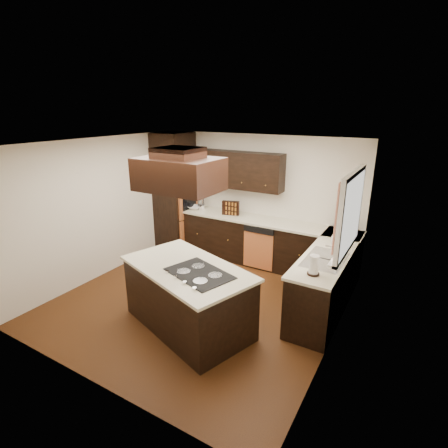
{
  "coord_description": "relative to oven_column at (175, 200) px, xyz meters",
  "views": [
    {
      "loc": [
        2.86,
        -4.12,
        2.98
      ],
      "look_at": [
        0.1,
        0.6,
        1.15
      ],
      "focal_mm": 28.0,
      "sensor_mm": 36.0,
      "label": 1
    }
  ],
  "objects": [
    {
      "name": "blender_base",
      "position": [
        0.62,
        0.09,
        -0.09
      ],
      "size": [
        0.15,
        0.15,
        0.1
      ],
      "primitive_type": "cylinder",
      "color": "silver",
      "rests_on": "countertop_back"
    },
    {
      "name": "dishwasher_front",
      "position": [
        2.1,
        -0.2,
        -0.66
      ],
      "size": [
        0.6,
        0.05,
        0.72
      ],
      "primitive_type": "cube",
      "color": "orange",
      "rests_on": "floor"
    },
    {
      "name": "cooktop",
      "position": [
        2.28,
        -2.44,
        -0.13
      ],
      "size": [
        0.99,
        0.81,
        0.01
      ],
      "primitive_type": "cube",
      "rotation": [
        0.0,
        0.0,
        -0.32
      ],
      "color": "black",
      "rests_on": "island_top"
    },
    {
      "name": "base_cabinets_right",
      "position": [
        3.58,
        -0.8,
        -0.62
      ],
      "size": [
        0.6,
        2.4,
        0.88
      ],
      "primitive_type": "cube",
      "color": "black",
      "rests_on": "floor"
    },
    {
      "name": "wall_right",
      "position": [
        3.88,
        -1.71,
        0.19
      ],
      "size": [
        0.02,
        4.2,
        2.5
      ],
      "primitive_type": "cube",
      "color": "beige",
      "rests_on": "ground"
    },
    {
      "name": "countertop_back",
      "position": [
        1.81,
        0.08,
        -0.16
      ],
      "size": [
        2.93,
        0.63,
        0.04
      ],
      "primitive_type": "cube",
      "color": "beige",
      "rests_on": "base_cabinets_back"
    },
    {
      "name": "blender_pitcher",
      "position": [
        0.62,
        0.09,
        0.09
      ],
      "size": [
        0.13,
        0.13,
        0.26
      ],
      "primitive_type": "cone",
      "color": "silver",
      "rests_on": "blender_base"
    },
    {
      "name": "soap_bottle",
      "position": [
        3.55,
        -0.49,
        -0.03
      ],
      "size": [
        0.11,
        0.11,
        0.22
      ],
      "primitive_type": "imported",
      "rotation": [
        0.0,
        0.0,
        0.09
      ],
      "color": "silver",
      "rests_on": "countertop_right"
    },
    {
      "name": "upper_cabinets",
      "position": [
        1.34,
        0.23,
        0.75
      ],
      "size": [
        2.0,
        0.34,
        0.72
      ],
      "primitive_type": "cube",
      "color": "black",
      "rests_on": "wall_back"
    },
    {
      "name": "curtain_left",
      "position": [
        3.79,
        -1.57,
        0.64
      ],
      "size": [
        0.02,
        0.34,
        0.9
      ],
      "primitive_type": "cube",
      "color": "beige",
      "rests_on": "wall_right"
    },
    {
      "name": "wall_oven_face",
      "position": [
        0.35,
        0.0,
        0.06
      ],
      "size": [
        0.05,
        0.62,
        0.78
      ],
      "primitive_type": "cube",
      "color": "orange",
      "rests_on": "oven_column"
    },
    {
      "name": "hood_duct",
      "position": [
        1.88,
        -2.25,
        1.38
      ],
      "size": [
        0.55,
        0.5,
        0.13
      ],
      "primitive_type": "cube",
      "color": "black",
      "rests_on": "ceiling"
    },
    {
      "name": "countertop_right",
      "position": [
        3.56,
        -0.8,
        -0.16
      ],
      "size": [
        0.63,
        2.4,
        0.04
      ],
      "primitive_type": "cube",
      "color": "beige",
      "rests_on": "base_cabinets_right"
    },
    {
      "name": "spice_rack",
      "position": [
        1.35,
        0.06,
        0.0
      ],
      "size": [
        0.35,
        0.18,
        0.28
      ],
      "primitive_type": "cube",
      "rotation": [
        0.0,
        0.0,
        0.29
      ],
      "color": "black",
      "rests_on": "countertop_back"
    },
    {
      "name": "sink_rim",
      "position": [
        3.58,
        -1.16,
        -0.14
      ],
      "size": [
        0.52,
        0.84,
        0.01
      ],
      "primitive_type": "cube",
      "color": "silver",
      "rests_on": "countertop_right"
    },
    {
      "name": "island",
      "position": [
        2.02,
        -2.36,
        -0.62
      ],
      "size": [
        2.03,
        1.51,
        0.88
      ],
      "primitive_type": "cube",
      "rotation": [
        0.0,
        0.0,
        -0.32
      ],
      "color": "black",
      "rests_on": "floor"
    },
    {
      "name": "paper_towel",
      "position": [
        3.57,
        -1.72,
        -0.01
      ],
      "size": [
        0.14,
        0.14,
        0.27
      ],
      "primitive_type": "cylinder",
      "rotation": [
        0.0,
        0.0,
        -0.18
      ],
      "color": "silver",
      "rests_on": "countertop_right"
    },
    {
      "name": "floor",
      "position": [
        1.78,
        -1.71,
        -1.07
      ],
      "size": [
        4.2,
        4.2,
        0.02
      ],
      "primitive_type": "cube",
      "color": "#5B3013",
      "rests_on": "ground"
    },
    {
      "name": "ceiling",
      "position": [
        1.78,
        -1.71,
        1.45
      ],
      "size": [
        4.2,
        4.2,
        0.02
      ],
      "primitive_type": "cube",
      "color": "white",
      "rests_on": "ground"
    },
    {
      "name": "island_top",
      "position": [
        2.02,
        -2.36,
        -0.16
      ],
      "size": [
        2.12,
        1.6,
        0.04
      ],
      "primitive_type": "cube",
      "rotation": [
        0.0,
        0.0,
        -0.32
      ],
      "color": "beige",
      "rests_on": "island"
    },
    {
      "name": "wall_front",
      "position": [
        1.78,
        -3.81,
        0.19
      ],
      "size": [
        4.2,
        0.02,
        2.5
      ],
      "primitive_type": "cube",
      "color": "beige",
      "rests_on": "ground"
    },
    {
      "name": "wall_back",
      "position": [
        1.78,
        0.4,
        0.19
      ],
      "size": [
        4.2,
        0.02,
        2.5
      ],
      "primitive_type": "cube",
      "color": "beige",
      "rests_on": "ground"
    },
    {
      "name": "oven_column",
      "position": [
        0.0,
        0.0,
        0.0
      ],
      "size": [
        0.65,
        0.75,
        2.12
      ],
      "primitive_type": "cube",
      "color": "black",
      "rests_on": "floor"
    },
    {
      "name": "wall_left",
      "position": [
        -0.33,
        -1.71,
        0.19
      ],
      "size": [
        0.02,
        4.2,
        2.5
      ],
      "primitive_type": "cube",
      "color": "beige",
      "rests_on": "ground"
    },
    {
      "name": "range_hood",
      "position": [
        1.88,
        -2.25,
        1.1
      ],
      "size": [
        1.05,
        0.72,
        0.42
      ],
      "primitive_type": "cube",
      "color": "black",
      "rests_on": "ceiling"
    },
    {
      "name": "window_frame",
      "position": [
        3.85,
        -1.16,
        0.59
      ],
      "size": [
        0.06,
        1.32,
        1.12
      ],
      "primitive_type": "cube",
      "color": "silver",
      "rests_on": "wall_right"
    },
    {
      "name": "mixing_bowl",
      "position": [
        0.49,
        0.04,
        -0.1
      ],
      "size": [
        0.33,
        0.33,
        0.07
      ],
      "primitive_type": "imported",
      "rotation": [
        0.0,
        0.0,
        0.14
      ],
      "color": "silver",
      "rests_on": "countertop_back"
    },
    {
      "name": "window_pane",
      "position": [
        3.87,
        -1.16,
        0.59
      ],
      "size": [
        0.0,
        1.2,
        1.0
      ],
      "primitive_type": "cube",
      "color": "white",
      "rests_on": "wall_right"
    },
    {
      "name": "base_cabinets_back",
      "position": [
        1.81,
        0.09,
        -0.62
      ],
      "size": [
        2.93,
        0.6,
        0.88
      ],
      "primitive_type": "cube",
      "color": "black",
      "rests_on": "floor"
    },
    {
      "name": "curtain_right",
      "position": [
        3.79,
        -0.74,
        0.64
      ],
      "size": [
        0.02,
        0.34,
        0.9
      ],
      "primitive_type": "cube",
      "color": "beige",
      "rests_on": "wall_right"
    }
  ]
}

